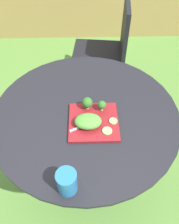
# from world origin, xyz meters

# --- Properties ---
(ground_plane) EXTENTS (12.00, 12.00, 0.00)m
(ground_plane) POSITION_xyz_m (0.00, 0.00, 0.00)
(ground_plane) COLOR #568438
(patio_table) EXTENTS (0.96, 0.96, 0.71)m
(patio_table) POSITION_xyz_m (0.00, 0.00, 0.48)
(patio_table) COLOR black
(patio_table) RESTS_ON ground_plane
(patio_chair) EXTENTS (0.49, 0.49, 0.90)m
(patio_chair) POSITION_xyz_m (0.21, 0.89, 0.53)
(patio_chair) COLOR black
(patio_chair) RESTS_ON ground_plane
(salad_plate) EXTENTS (0.24, 0.24, 0.01)m
(salad_plate) POSITION_xyz_m (0.04, -0.07, 0.72)
(salad_plate) COLOR maroon
(salad_plate) RESTS_ON patio_table
(drinking_glass) EXTENTS (0.08, 0.08, 0.11)m
(drinking_glass) POSITION_xyz_m (-0.08, -0.40, 0.76)
(drinking_glass) COLOR #236BA8
(drinking_glass) RESTS_ON patio_table
(fork) EXTENTS (0.14, 0.09, 0.00)m
(fork) POSITION_xyz_m (0.01, -0.09, 0.73)
(fork) COLOR silver
(fork) RESTS_ON salad_plate
(lettuce_mound) EXTENTS (0.13, 0.09, 0.05)m
(lettuce_mound) POSITION_xyz_m (0.01, -0.10, 0.75)
(lettuce_mound) COLOR #519338
(lettuce_mound) RESTS_ON salad_plate
(broccoli_floret_0) EXTENTS (0.05, 0.05, 0.07)m
(broccoli_floret_0) POSITION_xyz_m (0.01, 0.02, 0.77)
(broccoli_floret_0) COLOR #99B770
(broccoli_floret_0) RESTS_ON salad_plate
(broccoli_floret_1) EXTENTS (0.04, 0.04, 0.06)m
(broccoli_floret_1) POSITION_xyz_m (0.08, 0.00, 0.76)
(broccoli_floret_1) COLOR #99B770
(broccoli_floret_1) RESTS_ON salad_plate
(cucumber_slice_0) EXTENTS (0.04, 0.04, 0.01)m
(cucumber_slice_0) POSITION_xyz_m (0.13, -0.08, 0.73)
(cucumber_slice_0) COLOR #8EB766
(cucumber_slice_0) RESTS_ON salad_plate
(cucumber_slice_1) EXTENTS (0.05, 0.05, 0.01)m
(cucumber_slice_1) POSITION_xyz_m (0.10, -0.14, 0.73)
(cucumber_slice_1) COLOR #8EB766
(cucumber_slice_1) RESTS_ON salad_plate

